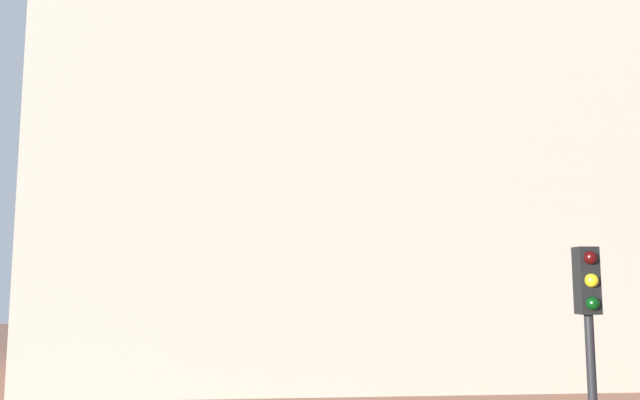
# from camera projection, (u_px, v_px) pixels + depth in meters

# --- Properties ---
(landmark_building) EXTENTS (28.19, 13.19, 32.36)m
(landmark_building) POSITION_uv_depth(u_px,v_px,m) (362.00, 150.00, 32.10)
(landmark_building) COLOR #B2A893
(landmark_building) RESTS_ON ground_plane
(traffic_light_pole) EXTENTS (0.28, 0.34, 4.61)m
(traffic_light_pole) POSITION_uv_depth(u_px,v_px,m) (591.00, 352.00, 8.77)
(traffic_light_pole) COLOR black
(traffic_light_pole) RESTS_ON ground_plane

